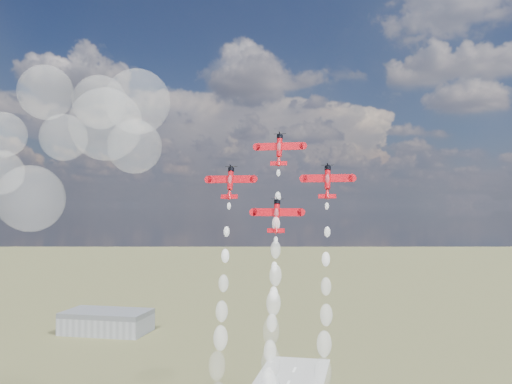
{
  "coord_description": "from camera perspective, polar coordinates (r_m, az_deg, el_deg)",
  "views": [
    {
      "loc": [
        34.39,
        -120.21,
        75.97
      ],
      "look_at": [
        4.55,
        21.93,
        79.62
      ],
      "focal_mm": 38.0,
      "sensor_mm": 36.0,
      "label": 1
    }
  ],
  "objects": [
    {
      "name": "plane_slot",
      "position": [
        141.92,
        2.19,
        -2.45
      ],
      "size": [
        12.78,
        4.76,
        8.99
      ],
      "rotation": [
        1.33,
        0.0,
        0.0
      ],
      "color": "red",
      "rests_on": "ground"
    },
    {
      "name": "hangar",
      "position": [
        344.66,
        -15.44,
        -13.02
      ],
      "size": [
        50.0,
        28.0,
        13.0
      ],
      "color": "gray",
      "rests_on": "ground"
    },
    {
      "name": "plane_lead",
      "position": [
        147.04,
        2.47,
        4.55
      ],
      "size": [
        12.78,
        4.76,
        8.99
      ],
      "rotation": [
        1.33,
        0.0,
        0.0
      ],
      "color": "red",
      "rests_on": "ground"
    },
    {
      "name": "plane_right",
      "position": [
        142.63,
        7.54,
        1.15
      ],
      "size": [
        12.78,
        4.76,
        8.99
      ],
      "rotation": [
        1.33,
        0.0,
        0.0
      ],
      "color": "red",
      "rests_on": "ground"
    },
    {
      "name": "smoke_trail_left",
      "position": [
        141.79,
        -4.0,
        -18.98
      ],
      "size": [
        5.26,
        15.64,
        56.89
      ],
      "color": "white",
      "rests_on": "plane_left"
    },
    {
      "name": "drifted_smoke_cloud",
      "position": [
        171.2,
        -21.32,
        4.8
      ],
      "size": [
        72.33,
        38.96,
        55.91
      ],
      "color": "white",
      "rests_on": "ground"
    },
    {
      "name": "smoke_trail_right",
      "position": [
        137.28,
        7.14,
        -19.45
      ],
      "size": [
        5.18,
        15.75,
        56.27
      ],
      "color": "white",
      "rests_on": "plane_right"
    },
    {
      "name": "smoke_trail_lead",
      "position": [
        138.71,
        1.67,
        -15.54
      ],
      "size": [
        5.14,
        15.76,
        56.58
      ],
      "color": "white",
      "rests_on": "plane_lead"
    },
    {
      "name": "plane_left",
      "position": [
        146.95,
        -2.73,
        1.06
      ],
      "size": [
        12.78,
        4.76,
        8.99
      ],
      "rotation": [
        1.33,
        0.0,
        0.0
      ],
      "color": "red",
      "rests_on": "ground"
    }
  ]
}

